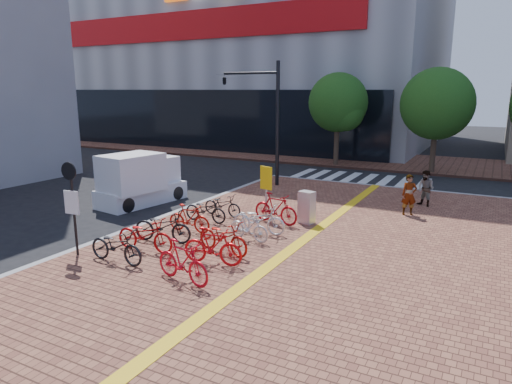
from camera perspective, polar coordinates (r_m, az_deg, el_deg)
The scene contains 26 objects.
ground at distance 14.44m, azimuth -4.51°, elevation -7.62°, with size 120.00×120.00×0.00m, color black.
sidewalk at distance 9.16m, azimuth -5.40°, elevation -19.90°, with size 14.00×34.00×0.15m, color brown.
tactile_strip at distance 9.63m, azimuth -10.65°, elevation -17.75°, with size 0.40×34.00×0.01m, color yellow.
kerb_north at distance 24.31m, azimuth 17.07°, elevation 0.41°, with size 14.00×0.25×0.15m, color gray.
far_sidewalk at distance 33.59m, azimuth 15.03°, elevation 3.80°, with size 70.00×8.00×0.15m, color brown.
crosswalk at distance 26.78m, azimuth 12.65°, elevation 1.61°, with size 7.50×4.00×0.01m.
street_trees at distance 28.97m, azimuth 23.74°, elevation 9.84°, with size 16.20×4.60×6.35m.
bike_0 at distance 13.67m, azimuth -17.08°, elevation -6.46°, with size 0.66×1.90×1.00m, color black.
bike_1 at distance 14.39m, azimuth -13.70°, elevation -5.21°, with size 0.69×1.97×1.04m, color #AE0C0D.
bike_2 at distance 15.12m, azimuth -11.59°, elevation -4.22°, with size 0.70×2.00×1.05m, color black.
bike_3 at distance 15.99m, azimuth -8.36°, elevation -3.29°, with size 0.46×1.63×0.98m, color #A8130C.
bike_4 at distance 17.16m, azimuth -6.33°, elevation -2.21°, with size 0.62×1.77×0.93m, color black.
bike_5 at distance 17.92m, azimuth -4.21°, elevation -1.60°, with size 0.59×1.68×0.88m, color black.
bike_6 at distance 11.93m, azimuth -9.18°, elevation -8.59°, with size 0.52×1.84×1.11m, color red.
bike_7 at distance 13.00m, azimuth -5.45°, elevation -6.77°, with size 0.50×1.78×1.07m, color red.
bike_8 at distance 13.86m, azimuth -4.14°, elevation -5.60°, with size 0.68×1.94×1.02m, color #A5110B.
bike_9 at distance 14.95m, azimuth -0.91°, elevation -4.40°, with size 0.43×1.54×0.93m, color silver.
bike_10 at distance 15.67m, azimuth 0.34°, elevation -3.44°, with size 0.67×1.91×1.00m, color silver.
bike_11 at distance 16.85m, azimuth 2.48°, elevation -2.06°, with size 0.53×1.89×1.14m, color #A60B15.
pedestrian_a at distance 18.91m, azimuth 18.60°, elevation -0.34°, with size 0.59×0.39×1.62m, color gray.
pedestrian_b at distance 20.59m, azimuth 20.46°, elevation 0.42°, with size 0.74×0.58×1.53m, color #484A5B.
utility_box at distance 16.96m, azimuth 6.34°, elevation -1.91°, with size 0.55×0.40×1.20m, color silver.
yellow_sign at distance 17.27m, azimuth 1.25°, elevation 1.17°, with size 0.55×0.20×2.03m.
notice_sign at distance 14.35m, azimuth -22.04°, elevation -0.62°, with size 0.52×0.14×2.82m.
traffic_light_pole at distance 23.97m, azimuth -0.45°, elevation 11.39°, with size 3.36×1.29×6.25m.
box_truck at distance 20.93m, azimuth -14.31°, elevation 1.50°, with size 2.29×4.20×2.31m.
Camera 1 is at (7.31, -11.41, 4.99)m, focal length 32.00 mm.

